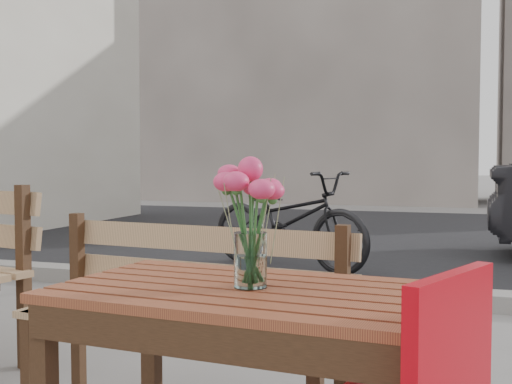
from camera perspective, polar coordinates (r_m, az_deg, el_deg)
street at (r=6.82m, az=11.51°, el=-5.56°), size 30.00×8.12×0.12m
backdrop_buildings at (r=16.25m, az=16.26°, el=11.97°), size 15.50×4.00×8.00m
main_table at (r=1.85m, az=-0.43°, el=-11.88°), size 1.14×0.72×0.67m
main_bench at (r=2.55m, az=-6.02°, el=-9.29°), size 1.35×0.52×0.82m
main_vase at (r=1.80m, az=-0.50°, el=-1.29°), size 0.20×0.20×0.37m
bicycle at (r=6.04m, az=2.85°, el=-2.47°), size 1.87×1.19×0.93m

